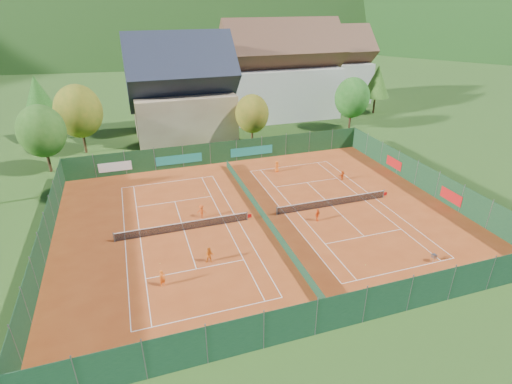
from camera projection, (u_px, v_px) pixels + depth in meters
The scene contains 33 objects.
ground at pixel (262, 218), 40.84m from camera, with size 600.00×600.00×0.00m, color #254917.
clay_pad at pixel (262, 218), 40.83m from camera, with size 40.00×32.00×0.01m, color #A03F17.
court_markings_left at pixel (184, 230), 38.57m from camera, with size 11.03×23.83×0.00m.
court_markings_right at pixel (332, 206), 43.08m from camera, with size 11.03×23.83×0.00m.
tennis_net_left at pixel (185, 226), 38.39m from camera, with size 13.30×0.10×1.02m.
tennis_net_right at pixel (334, 202), 42.91m from camera, with size 13.30×0.10×1.02m.
court_divider at pixel (262, 213), 40.61m from camera, with size 0.03×28.80×1.00m.
fence_north at pixel (220, 153), 53.69m from camera, with size 40.00×0.10×3.00m.
fence_south at pixel (341, 312), 26.53m from camera, with size 40.00×0.04×3.00m.
fence_west at pixel (44, 239), 34.52m from camera, with size 0.04×32.00×3.00m.
fence_east at pixel (426, 179), 45.87m from camera, with size 0.09×32.00×3.00m.
chalet at pixel (182, 94), 62.64m from camera, with size 16.20×12.00×16.00m.
hotel_block_a at pixel (281, 76), 72.79m from camera, with size 21.60×11.00×17.25m.
hotel_block_b at pixel (329, 69), 83.90m from camera, with size 17.28×10.00×15.50m.
tree_west_front at pixel (42, 131), 49.30m from camera, with size 5.72×5.72×8.69m.
tree_west_mid at pixel (78, 111), 55.24m from camera, with size 6.44×6.44×9.78m.
tree_west_back at pixel (38, 97), 60.08m from camera, with size 5.60×5.60×10.00m.
tree_center at pixel (252, 114), 59.20m from camera, with size 5.01×5.01×7.60m.
tree_east_front at pixel (352, 98), 65.69m from camera, with size 5.72×5.72×8.69m.
tree_east_mid at pixel (377, 81), 75.04m from camera, with size 5.04×5.04×9.00m.
tree_east_back at pixel (320, 73), 79.30m from camera, with size 7.15×7.15×10.86m.
mountain_backdrop at pixel (187, 97), 265.37m from camera, with size 820.00×530.00×242.00m.
ball_hopper at pixel (434, 256), 33.83m from camera, with size 0.34×0.34×0.80m.
loose_ball_0 at pixel (160, 264), 33.75m from camera, with size 0.07×0.07×0.07m, color #CCD833.
loose_ball_1 at pixel (365, 265), 33.57m from camera, with size 0.07×0.07×0.07m, color #CCD833.
loose_ball_2 at pixel (261, 210), 42.27m from camera, with size 0.07×0.07×0.07m, color #CCD833.
loose_ball_3 at pixel (205, 193), 45.82m from camera, with size 0.07×0.07×0.07m, color #CCD833.
player_left_near at pixel (162, 278), 30.88m from camera, with size 0.53×0.35×1.44m, color orange.
player_left_mid at pixel (210, 255), 33.65m from camera, with size 0.71×0.55×1.47m, color #D85F13.
player_left_far at pixel (202, 211), 40.60m from camera, with size 0.91×0.52×1.41m, color #D94A13.
player_right_near at pixel (317, 215), 39.97m from camera, with size 0.80×0.33×1.36m, color #EB4F14.
player_right_far_a at pixel (277, 166), 51.25m from camera, with size 0.71×0.46×1.46m, color orange.
player_right_far_b at pixel (342, 175), 49.00m from camera, with size 1.14×0.36×1.22m, color #DA4E13.
Camera 1 is at (-11.76, -33.51, 20.32)m, focal length 28.00 mm.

